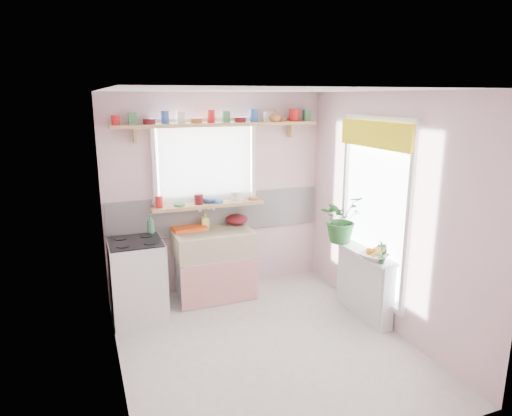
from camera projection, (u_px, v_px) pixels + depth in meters
name	position (u px, v px, depth m)	size (l,w,h in m)	color
room	(290.00, 191.00, 5.30)	(3.20, 3.20, 3.20)	silver
sink_unit	(214.00, 264.00, 5.63)	(0.95, 0.65, 1.11)	white
cooker	(138.00, 280.00, 5.07)	(0.58, 0.58, 0.93)	white
radiator_ledge	(364.00, 282.00, 5.16)	(0.22, 0.95, 0.78)	white
windowsill	(208.00, 205.00, 5.63)	(1.40, 0.22, 0.04)	tan
pine_shelf	(219.00, 124.00, 5.44)	(2.52, 0.24, 0.04)	tan
shelf_crockery	(219.00, 118.00, 5.42)	(2.47, 0.11, 0.12)	red
sill_crockery	(204.00, 200.00, 5.60)	(1.35, 0.11, 0.12)	red
dish_tray	(189.00, 228.00, 5.62)	(0.41, 0.31, 0.04)	#F55315
colander	(237.00, 219.00, 5.84)	(0.29, 0.29, 0.13)	#560E15
jade_plant	(341.00, 218.00, 5.34)	(0.51, 0.44, 0.56)	#245B26
fruit_bowl	(374.00, 257.00, 4.79)	(0.28, 0.28, 0.07)	silver
herb_pot	(382.00, 253.00, 4.65)	(0.12, 0.08, 0.24)	#245B28
soap_bottle_sink	(205.00, 220.00, 5.68)	(0.09, 0.09, 0.19)	#EFFF71
sill_cup	(157.00, 203.00, 5.45)	(0.11, 0.11, 0.09)	beige
sill_bowl	(209.00, 200.00, 5.68)	(0.19, 0.19, 0.06)	#3564AE
shelf_vase	(275.00, 116.00, 5.61)	(0.15, 0.15, 0.15)	#AE6735
cooker_bottle	(150.00, 224.00, 5.20)	(0.09, 0.09, 0.23)	#3D7A52
fruit	(375.00, 251.00, 4.78)	(0.20, 0.14, 0.10)	orange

